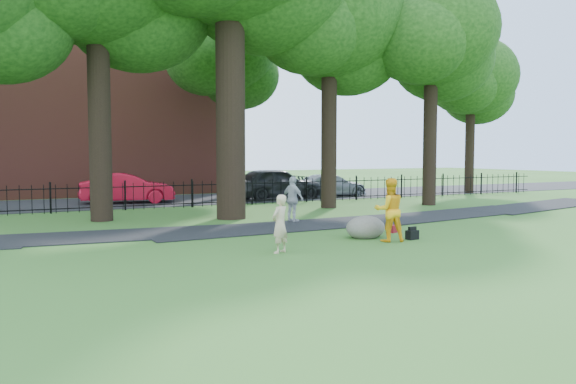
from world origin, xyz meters
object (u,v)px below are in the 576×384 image
boulder (366,226)px  red_sedan (127,188)px  woman (280,224)px  man (389,210)px

boulder → red_sedan: 15.26m
woman → man: bearing=155.6°
boulder → red_sedan: (-4.05, 14.71, 0.39)m
red_sedan → boulder: bearing=-155.4°
woman → red_sedan: size_ratio=0.32×
woman → man: 3.55m
man → boulder: size_ratio=1.47×
man → red_sedan: bearing=-57.3°
man → boulder: man is taller
man → red_sedan: (-4.25, 15.58, -0.15)m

